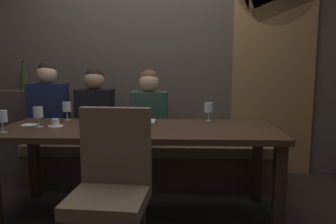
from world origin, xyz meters
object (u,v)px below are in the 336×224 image
at_px(banquette_bench, 148,163).
at_px(espresso_cup, 55,124).
at_px(diner_redhead, 48,104).
at_px(wine_glass_center_front, 67,108).
at_px(chair_near_side, 111,180).
at_px(wine_glass_near_left, 209,108).
at_px(wine_bottle_pale_label, 24,80).
at_px(wine_glass_end_left, 38,113).
at_px(fork_on_table, 129,121).
at_px(dining_table, 139,138).
at_px(diner_far_end, 149,109).
at_px(wine_glass_far_right, 2,117).
at_px(dessert_plate, 145,120).
at_px(diner_bearded, 95,107).

bearing_deg(banquette_bench, espresso_cup, -133.98).
distance_m(diner_redhead, wine_glass_center_front, 0.49).
relative_size(chair_near_side, wine_glass_near_left, 5.98).
xyz_separation_m(wine_bottle_pale_label, espresso_cup, (0.73, -1.04, -0.30)).
distance_m(wine_glass_end_left, fork_on_table, 0.76).
relative_size(dining_table, fork_on_table, 12.94).
bearing_deg(diner_far_end, dining_table, -91.44).
bearing_deg(chair_near_side, wine_glass_end_left, 136.40).
height_order(banquette_bench, wine_glass_far_right, wine_glass_far_right).
xyz_separation_m(wine_glass_center_front, dessert_plate, (0.71, -0.07, -0.10)).
bearing_deg(dessert_plate, wine_glass_far_right, -153.61).
xyz_separation_m(dining_table, wine_bottle_pale_label, (-1.41, 1.04, 0.42)).
bearing_deg(dessert_plate, wine_glass_end_left, -160.95).
distance_m(diner_far_end, wine_glass_far_right, 1.37).
height_order(banquette_bench, fork_on_table, fork_on_table).
distance_m(chair_near_side, dessert_plate, 1.01).
bearing_deg(espresso_cup, diner_bearded, 78.64).
height_order(wine_bottle_pale_label, fork_on_table, wine_bottle_pale_label).
bearing_deg(wine_glass_far_right, espresso_cup, 37.36).
distance_m(wine_glass_near_left, espresso_cup, 1.30).
bearing_deg(diner_far_end, wine_bottle_pale_label, 166.47).
xyz_separation_m(banquette_bench, espresso_cup, (-0.68, -0.70, 0.54)).
distance_m(banquette_bench, wine_glass_center_front, 1.00).
xyz_separation_m(chair_near_side, diner_far_end, (0.09, 1.41, 0.24)).
bearing_deg(diner_redhead, wine_bottle_pale_label, 139.55).
height_order(chair_near_side, wine_glass_end_left, chair_near_side).
xyz_separation_m(banquette_bench, wine_glass_far_right, (-0.99, -0.94, 0.63)).
bearing_deg(wine_glass_center_front, wine_glass_near_left, 0.16).
distance_m(banquette_bench, fork_on_table, 0.67).
bearing_deg(diner_redhead, banquette_bench, 0.16).
distance_m(wine_bottle_pale_label, espresso_cup, 1.31).
distance_m(dining_table, banquette_bench, 0.82).
height_order(banquette_bench, wine_glass_center_front, wine_glass_center_front).
bearing_deg(diner_far_end, wine_glass_near_left, -32.71).
relative_size(diner_bearded, dessert_plate, 4.01).
bearing_deg(chair_near_side, diner_bearded, 107.91).
xyz_separation_m(wine_glass_center_front, wine_glass_near_left, (1.28, 0.00, -0.00)).
height_order(dining_table, chair_near_side, chair_near_side).
bearing_deg(wine_glass_center_front, wine_glass_far_right, -117.30).
height_order(wine_bottle_pale_label, wine_glass_end_left, wine_bottle_pale_label).
bearing_deg(wine_glass_near_left, diner_redhead, 167.08).
height_order(diner_far_end, espresso_cup, diner_far_end).
xyz_separation_m(diner_redhead, diner_bearded, (0.48, 0.01, -0.03)).
bearing_deg(diner_far_end, fork_on_table, -109.67).
relative_size(banquette_bench, espresso_cup, 20.83).
xyz_separation_m(dining_table, dessert_plate, (0.02, 0.26, 0.10)).
distance_m(diner_bearded, espresso_cup, 0.72).
height_order(diner_far_end, wine_glass_near_left, diner_far_end).
relative_size(chair_near_side, diner_redhead, 1.19).
height_order(wine_glass_far_right, wine_glass_center_front, same).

